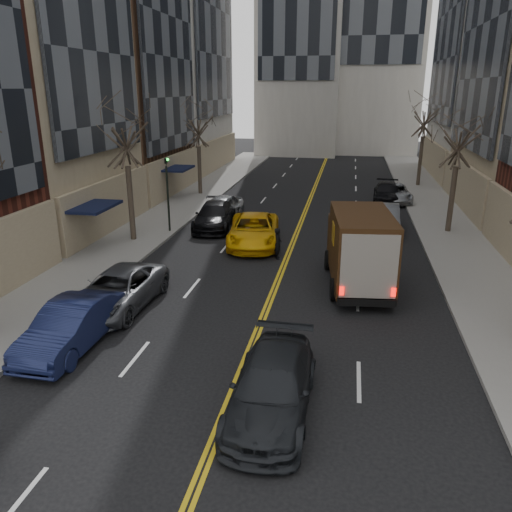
{
  "coord_description": "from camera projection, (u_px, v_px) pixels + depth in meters",
  "views": [
    {
      "loc": [
        2.86,
        -5.04,
        8.18
      ],
      "look_at": [
        -0.39,
        12.35,
        2.2
      ],
      "focal_mm": 35.0,
      "sensor_mm": 36.0,
      "label": 1
    }
  ],
  "objects": [
    {
      "name": "sidewalk_left",
      "position": [
        173.0,
        211.0,
        34.5
      ],
      "size": [
        4.0,
        66.0,
        0.15
      ],
      "primitive_type": "cube",
      "color": "slate",
      "rests_on": "ground"
    },
    {
      "name": "parked_lf_d",
      "position": [
        214.0,
        216.0,
        30.46
      ],
      "size": [
        2.66,
        5.43,
        1.52
      ],
      "primitive_type": "imported",
      "rotation": [
        0.0,
        0.0,
        0.1
      ],
      "color": "black",
      "rests_on": "ground"
    },
    {
      "name": "tree_rt_far",
      "position": [
        426.0,
        106.0,
        41.37
      ],
      "size": [
        3.2,
        3.2,
        9.11
      ],
      "color": "#382D23",
      "rests_on": "sidewalk_right"
    },
    {
      "name": "traffic_signal",
      "position": [
        167.0,
        186.0,
        28.68
      ],
      "size": [
        0.29,
        0.26,
        4.7
      ],
      "color": "black",
      "rests_on": "sidewalk_left"
    },
    {
      "name": "ups_truck",
      "position": [
        359.0,
        249.0,
        21.18
      ],
      "size": [
        3.02,
        6.33,
        3.35
      ],
      "rotation": [
        0.0,
        0.0,
        0.11
      ],
      "color": "black",
      "rests_on": "ground"
    },
    {
      "name": "tree_rt_mid",
      "position": [
        461.0,
        126.0,
        27.59
      ],
      "size": [
        3.2,
        3.2,
        8.32
      ],
      "color": "#382D23",
      "rests_on": "sidewalk_right"
    },
    {
      "name": "pedestrian",
      "position": [
        278.0,
        243.0,
        24.93
      ],
      "size": [
        0.51,
        0.65,
        1.59
      ],
      "primitive_type": "imported",
      "rotation": [
        0.0,
        0.0,
        1.81
      ],
      "color": "black",
      "rests_on": "ground"
    },
    {
      "name": "parked_rt_a",
      "position": [
        385.0,
        218.0,
        29.81
      ],
      "size": [
        1.78,
        4.78,
        1.56
      ],
      "primitive_type": "imported",
      "rotation": [
        0.0,
        0.0,
        -0.03
      ],
      "color": "#4C4E53",
      "rests_on": "ground"
    },
    {
      "name": "sidewalk_right",
      "position": [
        445.0,
        224.0,
        31.36
      ],
      "size": [
        4.0,
        66.0,
        0.15
      ],
      "primitive_type": "cube",
      "color": "slate",
      "rests_on": "ground"
    },
    {
      "name": "parked_rt_c",
      "position": [
        387.0,
        193.0,
        37.46
      ],
      "size": [
        2.23,
        4.95,
        1.41
      ],
      "primitive_type": "imported",
      "rotation": [
        0.0,
        0.0,
        -0.05
      ],
      "color": "black",
      "rests_on": "ground"
    },
    {
      "name": "parked_lf_c",
      "position": [
        118.0,
        290.0,
        19.32
      ],
      "size": [
        2.63,
        5.35,
        1.46
      ],
      "primitive_type": "imported",
      "rotation": [
        0.0,
        0.0,
        -0.04
      ],
      "color": "#44474B",
      "rests_on": "ground"
    },
    {
      "name": "taxi",
      "position": [
        254.0,
        230.0,
        27.19
      ],
      "size": [
        3.45,
        6.11,
        1.61
      ],
      "primitive_type": "imported",
      "rotation": [
        0.0,
        0.0,
        0.14
      ],
      "color": "#E5A909",
      "rests_on": "ground"
    },
    {
      "name": "tree_lf_far",
      "position": [
        198.0,
        117.0,
        38.15
      ],
      "size": [
        3.2,
        3.2,
        8.12
      ],
      "color": "#382D23",
      "rests_on": "sidewalk_left"
    },
    {
      "name": "parked_lf_b",
      "position": [
        71.0,
        326.0,
        16.32
      ],
      "size": [
        1.73,
        4.73,
        1.55
      ],
      "primitive_type": "imported",
      "rotation": [
        0.0,
        0.0,
        -0.02
      ],
      "color": "#13193D",
      "rests_on": "ground"
    },
    {
      "name": "tree_lf_mid",
      "position": [
        124.0,
        120.0,
        25.86
      ],
      "size": [
        3.2,
        3.2,
        8.91
      ],
      "color": "#382D23",
      "rests_on": "sidewalk_left"
    },
    {
      "name": "observer_sedan",
      "position": [
        272.0,
        387.0,
        13.07
      ],
      "size": [
        2.1,
        5.06,
        1.46
      ],
      "rotation": [
        0.0,
        0.0,
        -0.01
      ],
      "color": "black",
      "rests_on": "ground"
    },
    {
      "name": "parked_lf_e",
      "position": [
        221.0,
        208.0,
        32.2
      ],
      "size": [
        2.48,
        4.88,
        1.59
      ],
      "primitive_type": "imported",
      "rotation": [
        0.0,
        0.0,
        -0.13
      ],
      "color": "#979B9E",
      "rests_on": "ground"
    },
    {
      "name": "parked_rt_b",
      "position": [
        394.0,
        193.0,
        37.54
      ],
      "size": [
        2.52,
        4.96,
        1.34
      ],
      "primitive_type": "imported",
      "rotation": [
        0.0,
        0.0,
        0.06
      ],
      "color": "#A4A7AC",
      "rests_on": "ground"
    }
  ]
}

